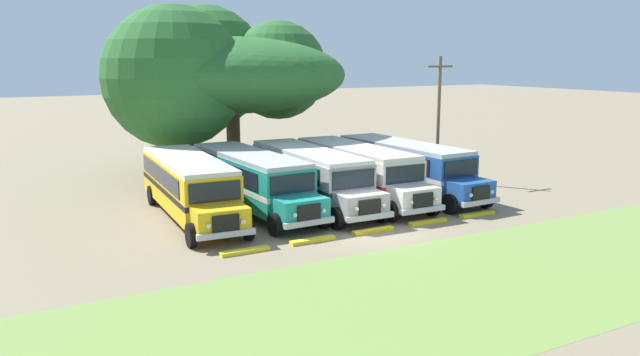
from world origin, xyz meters
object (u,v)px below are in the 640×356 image
at_px(parked_bus_slot_1, 252,178).
at_px(parked_bus_slot_3, 358,170).
at_px(utility_pole, 439,116).
at_px(parked_bus_slot_0, 189,184).
at_px(parked_bus_slot_4, 406,165).
at_px(parked_bus_slot_2, 311,174).
at_px(broad_shade_tree, 218,73).

relative_size(parked_bus_slot_1, parked_bus_slot_3, 1.00).
bearing_deg(utility_pole, parked_bus_slot_1, -174.78).
bearing_deg(parked_bus_slot_0, parked_bus_slot_4, 90.14).
bearing_deg(parked_bus_slot_2, parked_bus_slot_4, 89.24).
bearing_deg(parked_bus_slot_3, parked_bus_slot_4, 88.90).
height_order(parked_bus_slot_0, parked_bus_slot_2, same).
xyz_separation_m(parked_bus_slot_4, broad_shade_tree, (-6.77, 11.34, 4.93)).
height_order(parked_bus_slot_3, broad_shade_tree, broad_shade_tree).
height_order(parked_bus_slot_0, parked_bus_slot_4, same).
relative_size(parked_bus_slot_3, utility_pole, 1.44).
distance_m(parked_bus_slot_1, parked_bus_slot_4, 9.05).
bearing_deg(parked_bus_slot_0, utility_pole, 97.44).
height_order(parked_bus_slot_3, parked_bus_slot_4, same).
relative_size(parked_bus_slot_0, parked_bus_slot_4, 1.00).
relative_size(parked_bus_slot_1, broad_shade_tree, 0.68).
xyz_separation_m(parked_bus_slot_2, parked_bus_slot_3, (2.81, -0.11, 0.00)).
bearing_deg(parked_bus_slot_0, parked_bus_slot_2, 89.09).
xyz_separation_m(parked_bus_slot_4, utility_pole, (3.71, 1.82, 2.45)).
height_order(parked_bus_slot_2, parked_bus_slot_4, same).
distance_m(parked_bus_slot_0, parked_bus_slot_1, 3.17).
bearing_deg(parked_bus_slot_4, parked_bus_slot_1, -96.22).
height_order(parked_bus_slot_2, parked_bus_slot_3, same).
distance_m(parked_bus_slot_3, parked_bus_slot_4, 3.10).
bearing_deg(parked_bus_slot_0, parked_bus_slot_3, 89.75).
distance_m(parked_bus_slot_2, parked_bus_slot_3, 2.81).
bearing_deg(parked_bus_slot_1, parked_bus_slot_3, 82.92).
bearing_deg(parked_bus_slot_2, broad_shade_tree, -174.21).
distance_m(parked_bus_slot_4, broad_shade_tree, 14.10).
bearing_deg(parked_bus_slot_3, broad_shade_tree, -160.88).
xyz_separation_m(parked_bus_slot_1, parked_bus_slot_3, (5.92, -0.54, 0.00)).
bearing_deg(parked_bus_slot_2, utility_pole, 100.80).
bearing_deg(parked_bus_slot_1, parked_bus_slot_2, 80.19).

